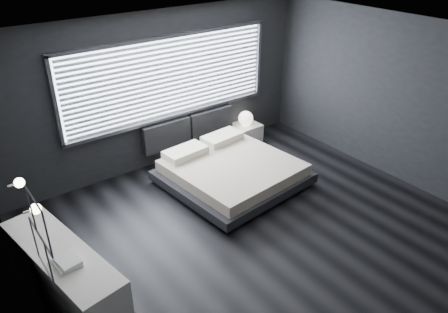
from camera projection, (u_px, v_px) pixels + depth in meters
room at (262, 148)px, 5.81m from camera, size 6.04×6.00×2.80m
window at (171, 78)px, 7.71m from camera, size 4.14×0.09×1.52m
headboard at (189, 128)px, 8.33m from camera, size 1.96×0.16×0.52m
sconce_near at (35, 209)px, 4.23m from camera, size 0.18×0.11×0.11m
sconce_far at (19, 183)px, 4.66m from camera, size 0.18×0.11×0.11m
wall_art_upper at (39, 222)px, 3.64m from camera, size 0.01×0.48×0.48m
wall_art_lower at (41, 250)px, 4.04m from camera, size 0.01×0.48×0.48m
bed at (231, 170)px, 7.55m from camera, size 2.31×2.23×0.55m
nightstand at (244, 133)px, 9.08m from camera, size 0.62×0.52×0.36m
orb_lamp at (246, 118)px, 8.91m from camera, size 0.30×0.30×0.30m
dresser at (65, 276)px, 5.11m from camera, size 0.87×2.03×0.79m
book_stack at (67, 261)px, 4.72m from camera, size 0.27×0.35×0.07m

